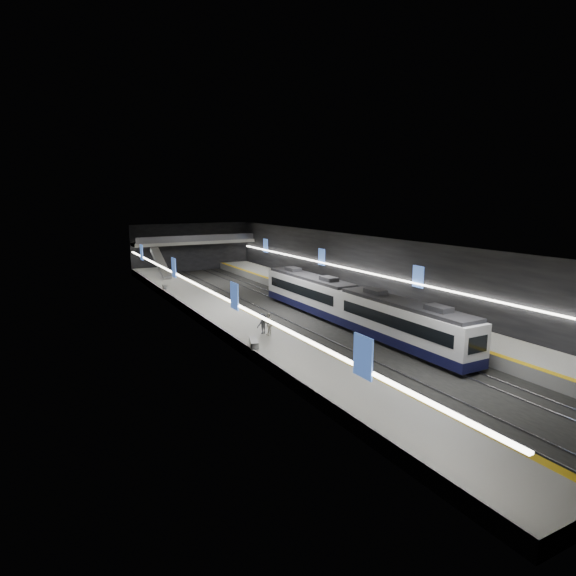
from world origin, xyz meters
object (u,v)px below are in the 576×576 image
train (350,305)px  passenger_right_a (363,300)px  bench_left_near (254,343)px  passenger_left_b (263,324)px  bench_right_near (367,298)px  passenger_left_a (269,325)px  bench_left_far (165,287)px  bench_right_far (360,296)px  escalator (161,263)px

train → passenger_right_a: train is taller
bench_left_near → passenger_left_b: 3.42m
bench_right_near → passenger_left_b: (-15.98, -6.37, 0.61)m
bench_right_near → passenger_right_a: size_ratio=1.12×
passenger_left_a → bench_right_near: bearing=103.2°
passenger_left_a → passenger_left_b: size_ratio=1.07×
bench_left_far → passenger_left_a: size_ratio=0.87×
bench_left_far → bench_right_far: bearing=-34.4°
bench_left_near → passenger_left_a: 3.16m
bench_left_far → passenger_left_a: passenger_left_a is taller
bench_right_near → passenger_right_a: 4.21m
train → escalator: 34.28m
bench_left_far → passenger_left_b: 24.41m
escalator → bench_left_near: escalator is taller
bench_right_near → passenger_right_a: (-2.90, -2.99, 0.66)m
bench_left_far → passenger_left_a: (2.31, -24.95, 0.73)m
bench_left_near → train: bearing=37.1°
bench_left_far → escalator: bearing=86.9°
bench_right_near → escalator: bearing=110.4°
escalator → bench_right_far: 30.98m
escalator → passenger_right_a: (13.16, -30.67, -0.99)m
bench_right_near → passenger_right_a: bearing=-143.8°
passenger_left_a → passenger_left_b: (-0.26, 0.63, -0.06)m
bench_left_far → passenger_right_a: bearing=-45.7°
escalator → passenger_left_b: bearing=-89.9°
passenger_right_a → passenger_left_b: (-13.09, -3.38, -0.04)m
bench_left_far → passenger_right_a: (15.13, -20.94, 0.71)m
bench_right_near → passenger_left_b: size_ratio=1.18×
bench_right_near → bench_right_far: 1.26m
bench_right_near → passenger_left_b: passenger_left_b is taller
bench_left_near → passenger_right_a: (15.16, 6.04, 0.66)m
bench_left_far → passenger_left_a: bearing=-76.3°
escalator → bench_right_near: size_ratio=3.93×
passenger_left_a → passenger_left_b: bearing=-168.5°
bench_left_far → passenger_left_b: (2.05, -24.32, 0.67)m
bench_left_near → passenger_left_b: bearing=71.1°
passenger_left_b → bench_right_near: bearing=-169.3°
bench_right_near → bench_left_near: bearing=-163.1°
bench_left_near → bench_left_far: bearing=108.9°
bench_left_far → passenger_left_b: size_ratio=0.93×
passenger_left_b → train: bearing=176.3°
bench_right_far → passenger_left_b: (-16.00, -7.62, 0.64)m
bench_left_far → bench_right_far: bench_right_far is taller
bench_right_far → passenger_right_a: 5.19m
bench_right_far → passenger_right_a: size_ratio=0.99×
train → bench_right_near: train is taller
bench_left_far → bench_right_near: (18.03, -17.95, 0.05)m
passenger_right_a → passenger_left_a: bearing=131.5°
escalator → passenger_left_b: (0.07, -34.05, -1.04)m
train → escalator: bearing=107.0°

